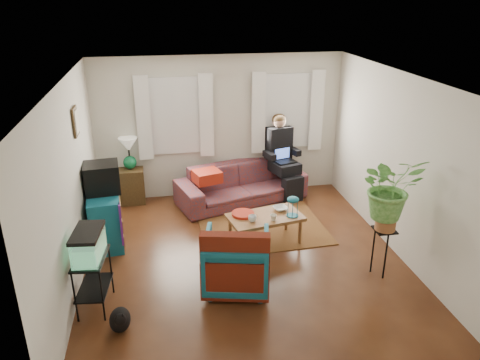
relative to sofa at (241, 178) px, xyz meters
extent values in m
cube|color=#4F2B14|center=(-0.32, -2.05, -0.46)|extent=(4.50, 5.00, 0.01)
cube|color=white|center=(-0.32, -2.05, 2.14)|extent=(4.50, 5.00, 0.01)
cube|color=silver|center=(-0.32, 0.45, 0.84)|extent=(4.50, 0.01, 2.60)
cube|color=silver|center=(-0.32, -4.55, 0.84)|extent=(4.50, 0.01, 2.60)
cube|color=silver|center=(-2.57, -2.05, 0.84)|extent=(0.01, 5.00, 2.60)
cube|color=silver|center=(1.93, -2.05, 0.84)|extent=(0.01, 5.00, 2.60)
cube|color=white|center=(-1.12, 0.43, 1.09)|extent=(1.08, 0.04, 1.38)
cube|color=white|center=(0.93, 0.43, 1.09)|extent=(1.08, 0.04, 1.38)
cube|color=white|center=(-1.12, 0.35, 1.09)|extent=(1.36, 0.06, 1.50)
cube|color=white|center=(0.93, 0.35, 1.09)|extent=(1.36, 0.06, 1.50)
cube|color=#3D2616|center=(-2.53, -1.20, 1.49)|extent=(0.04, 0.32, 0.40)
cube|color=brown|center=(0.15, -1.11, -0.45)|extent=(2.07, 1.69, 0.01)
imported|color=brown|center=(0.00, 0.00, 0.00)|extent=(2.49, 1.54, 0.91)
cube|color=#3D2717|center=(-1.97, 0.33, -0.13)|extent=(0.45, 0.45, 0.64)
cube|color=#136774|center=(-2.31, -1.15, -0.04)|extent=(0.55, 0.96, 0.82)
cube|color=black|center=(-2.30, -1.06, 0.59)|extent=(0.55, 0.51, 0.44)
cube|color=black|center=(-2.32, -2.76, -0.11)|extent=(0.42, 0.66, 0.70)
cube|color=#7FD899|center=(-2.32, -2.76, 0.42)|extent=(0.37, 0.60, 0.37)
ellipsoid|color=black|center=(-2.00, -3.24, -0.30)|extent=(0.29, 0.40, 0.31)
imported|color=#12536D|center=(-0.54, -2.64, -0.03)|extent=(0.97, 0.93, 0.84)
cube|color=#9E0A0A|center=(-0.62, -2.96, 0.14)|extent=(0.87, 0.38, 0.69)
cube|color=brown|center=(0.08, -1.59, -0.23)|extent=(1.21, 0.81, 0.46)
imported|color=white|center=(-0.15, -1.74, 0.05)|extent=(0.15, 0.15, 0.10)
imported|color=beige|center=(0.16, -1.76, 0.05)|extent=(0.12, 0.12, 0.09)
imported|color=white|center=(0.36, -1.43, 0.03)|extent=(0.26, 0.26, 0.05)
cylinder|color=#B21414|center=(-0.25, -1.50, 0.02)|extent=(0.40, 0.40, 0.04)
cube|color=black|center=(1.45, -2.69, -0.11)|extent=(0.29, 0.29, 0.69)
imported|color=#599947|center=(1.45, -2.69, 0.71)|extent=(0.79, 0.69, 0.87)
camera|label=1|loc=(-1.41, -7.76, 3.18)|focal=35.00mm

